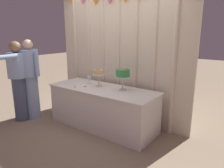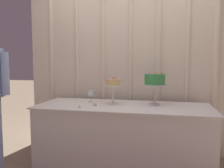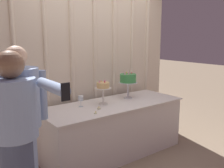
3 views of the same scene
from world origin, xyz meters
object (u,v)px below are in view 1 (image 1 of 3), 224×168
tealight_far_left (75,87)px  guest_man_dark_suit (18,79)px  cake_display_nearleft (98,74)px  guest_man_pink_jacket (31,77)px  cake_table (103,108)px  tealight_near_left (85,86)px  cake_display_nearright (123,74)px  wine_glass (89,78)px

tealight_far_left → guest_man_dark_suit: size_ratio=0.03×
cake_display_nearleft → guest_man_pink_jacket: size_ratio=0.22×
guest_man_pink_jacket → guest_man_dark_suit: bearing=-117.1°
cake_display_nearleft → guest_man_pink_jacket: 1.44m
cake_table → tealight_near_left: tealight_near_left is taller
cake_table → cake_display_nearright: cake_display_nearright is taller
wine_glass → tealight_far_left: size_ratio=3.67×
wine_glass → cake_display_nearleft: bearing=-13.7°
guest_man_pink_jacket → guest_man_dark_suit: guest_man_pink_jacket is taller
cake_display_nearleft → tealight_far_left: size_ratio=8.44×
tealight_far_left → cake_display_nearleft: bearing=42.9°
cake_table → cake_display_nearright: size_ratio=5.00×
cake_table → cake_display_nearright: (0.37, 0.11, 0.68)m
wine_glass → guest_man_dark_suit: (-1.10, -0.86, -0.00)m
guest_man_pink_jacket → cake_display_nearright: bearing=19.2°
guest_man_pink_jacket → cake_display_nearleft: bearing=23.7°
guest_man_dark_suit → cake_display_nearright: bearing=23.7°
wine_glass → guest_man_dark_suit: 1.40m
cake_table → guest_man_pink_jacket: 1.62m
cake_table → tealight_near_left: (-0.32, -0.12, 0.39)m
cake_table → wine_glass: wine_glass is taller
cake_table → guest_man_pink_jacket: size_ratio=1.29×
cake_display_nearright → guest_man_pink_jacket: size_ratio=0.26×
guest_man_dark_suit → guest_man_pink_jacket: bearing=62.9°
cake_display_nearleft → cake_display_nearright: size_ratio=0.84×
wine_glass → tealight_near_left: (0.13, -0.25, -0.10)m
tealight_far_left → wine_glass: bearing=87.9°
guest_man_dark_suit → tealight_far_left: bearing=23.8°
cake_display_nearleft → tealight_far_left: (-0.33, -0.31, -0.24)m
guest_man_pink_jacket → guest_man_dark_suit: (-0.11, -0.21, -0.01)m
cake_display_nearleft → cake_display_nearright: (0.50, 0.06, 0.05)m
cake_display_nearleft → guest_man_dark_suit: bearing=-151.0°
tealight_far_left → guest_man_pink_jacket: (-0.98, -0.27, 0.11)m
cake_display_nearright → wine_glass: size_ratio=2.74×
cake_display_nearright → tealight_near_left: bearing=-161.8°
cake_display_nearleft → tealight_near_left: 0.35m
guest_man_pink_jacket → guest_man_dark_suit: size_ratio=1.02×
cake_display_nearleft → tealight_near_left: (-0.19, -0.17, -0.24)m
tealight_near_left → tealight_far_left: bearing=-136.1°
cake_display_nearright → guest_man_dark_suit: guest_man_dark_suit is taller
tealight_near_left → guest_man_dark_suit: guest_man_dark_suit is taller
cake_display_nearleft → tealight_near_left: size_ratio=6.77×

